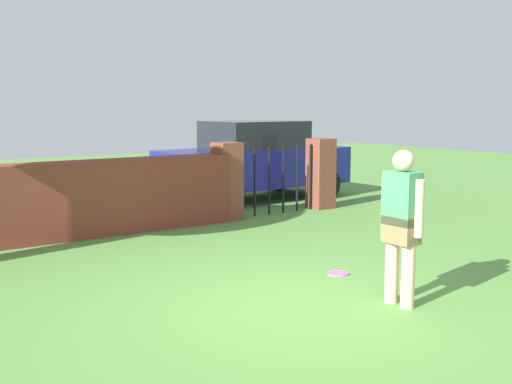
{
  "coord_description": "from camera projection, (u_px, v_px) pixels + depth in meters",
  "views": [
    {
      "loc": [
        -3.88,
        -4.82,
        2.07
      ],
      "look_at": [
        0.45,
        1.44,
        1.0
      ],
      "focal_mm": 43.66,
      "sensor_mm": 36.0,
      "label": 1
    }
  ],
  "objects": [
    {
      "name": "frisbee_pink",
      "position": [
        338.0,
        273.0,
        7.66
      ],
      "size": [
        0.27,
        0.27,
        0.02
      ],
      "primitive_type": "cylinder",
      "color": "pink",
      "rests_on": "ground"
    },
    {
      "name": "ground_plane",
      "position": [
        299.0,
        308.0,
        6.4
      ],
      "size": [
        40.0,
        40.0,
        0.0
      ],
      "primitive_type": "plane",
      "color": "#568C3D"
    },
    {
      "name": "brick_wall",
      "position": [
        26.0,
        204.0,
        9.24
      ],
      "size": [
        6.86,
        0.5,
        1.2
      ],
      "primitive_type": "cube",
      "color": "brown",
      "rests_on": "ground"
    },
    {
      "name": "fence_gate",
      "position": [
        276.0,
        177.0,
        11.84
      ],
      "size": [
        2.65,
        0.44,
        1.4
      ],
      "color": "brown",
      "rests_on": "ground"
    },
    {
      "name": "person",
      "position": [
        401.0,
        220.0,
        6.36
      ],
      "size": [
        0.22,
        0.54,
        1.62
      ],
      "rotation": [
        0.0,
        0.0,
        -1.56
      ],
      "color": "beige",
      "rests_on": "ground"
    },
    {
      "name": "car",
      "position": [
        254.0,
        160.0,
        13.56
      ],
      "size": [
        4.25,
        2.03,
        1.72
      ],
      "rotation": [
        0.0,
        0.0,
        0.03
      ],
      "color": "navy",
      "rests_on": "ground"
    }
  ]
}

